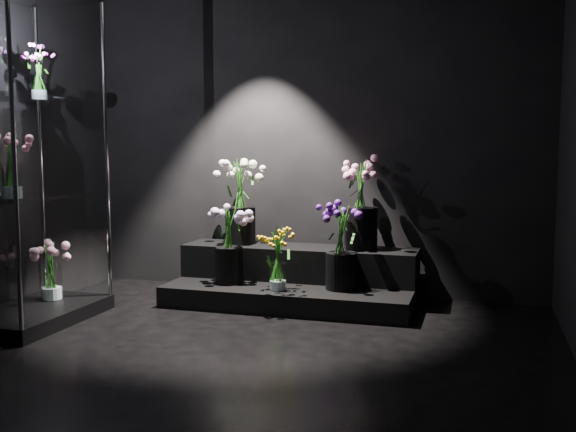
% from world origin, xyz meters
% --- Properties ---
extents(floor, '(4.00, 4.00, 0.00)m').
position_xyz_m(floor, '(0.00, 0.00, 0.00)').
color(floor, black).
rests_on(floor, ground).
extents(wall_back, '(4.00, 0.00, 4.00)m').
position_xyz_m(wall_back, '(0.00, 2.00, 1.40)').
color(wall_back, black).
rests_on(wall_back, floor).
extents(display_riser, '(1.98, 0.88, 0.44)m').
position_xyz_m(display_riser, '(-0.02, 1.61, 0.18)').
color(display_riser, black).
rests_on(display_riser, floor).
extents(display_case, '(0.64, 1.07, 2.36)m').
position_xyz_m(display_case, '(-1.66, 0.44, 1.18)').
color(display_case, black).
rests_on(display_case, floor).
extents(bouquet_orange_bells, '(0.35, 0.35, 0.49)m').
position_xyz_m(bouquet_orange_bells, '(-0.06, 1.25, 0.42)').
color(bouquet_orange_bells, white).
rests_on(bouquet_orange_bells, display_riser).
extents(bouquet_lilac, '(0.46, 0.46, 0.62)m').
position_xyz_m(bouquet_lilac, '(-0.52, 1.39, 0.53)').
color(bouquet_lilac, black).
rests_on(bouquet_lilac, display_riser).
extents(bouquet_purple, '(0.41, 0.41, 0.68)m').
position_xyz_m(bouquet_purple, '(0.41, 1.42, 0.55)').
color(bouquet_purple, black).
rests_on(bouquet_purple, display_riser).
extents(bouquet_cream_roses, '(0.40, 0.40, 0.73)m').
position_xyz_m(bouquet_cream_roses, '(-0.55, 1.74, 0.86)').
color(bouquet_cream_roses, black).
rests_on(bouquet_cream_roses, display_riser).
extents(bouquet_pink_roses, '(0.50, 0.50, 0.73)m').
position_xyz_m(bouquet_pink_roses, '(0.50, 1.74, 0.85)').
color(bouquet_pink_roses, black).
rests_on(bouquet_pink_roses, display_riser).
extents(bouquet_case_pink, '(0.32, 0.32, 0.44)m').
position_xyz_m(bouquet_case_pink, '(-1.64, 0.24, 1.15)').
color(bouquet_case_pink, white).
rests_on(bouquet_case_pink, display_case).
extents(bouquet_case_magenta, '(0.26, 0.26, 0.41)m').
position_xyz_m(bouquet_case_magenta, '(-1.69, 0.62, 1.82)').
color(bouquet_case_magenta, white).
rests_on(bouquet_case_magenta, display_case).
extents(bouquet_case_base_pink, '(0.30, 0.30, 0.45)m').
position_xyz_m(bouquet_case_base_pink, '(-1.70, 0.69, 0.34)').
color(bouquet_case_base_pink, white).
rests_on(bouquet_case_base_pink, display_case).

